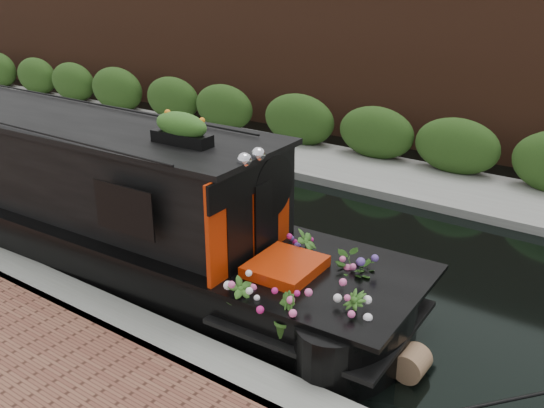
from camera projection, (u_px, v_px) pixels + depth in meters
The scene contains 7 objects.
ground at pixel (239, 234), 10.73m from camera, with size 80.00×80.00×0.00m, color black.
near_bank_coping at pixel (88, 316), 8.23m from camera, with size 40.00×0.60×0.50m, color gray.
far_bank_path at pixel (352, 172), 13.90m from camera, with size 40.00×2.40×0.34m, color gray.
far_hedge at pixel (370, 162), 14.58m from camera, with size 40.00×1.10×2.80m, color #264517.
far_brick_wall at pixel (406, 143), 16.17m from camera, with size 40.00×1.00×8.00m, color #492719.
narrowboat at pixel (55, 193), 10.22m from camera, with size 12.29×2.68×2.88m.
rope_fender at pixel (412, 363), 6.96m from camera, with size 0.37×0.37×0.36m, color #876447.
Camera 1 is at (6.16, -7.60, 4.46)m, focal length 40.00 mm.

